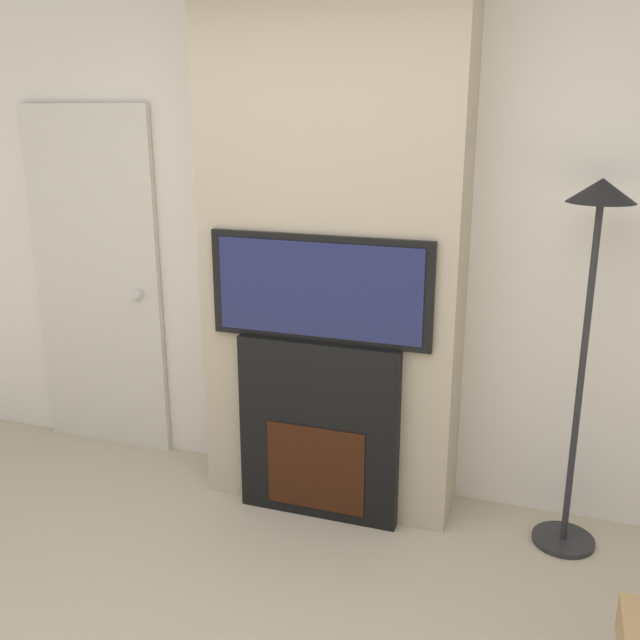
# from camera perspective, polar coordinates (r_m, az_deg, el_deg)

# --- Properties ---
(wall_back) EXTENTS (6.00, 0.06, 2.70)m
(wall_back) POSITION_cam_1_polar(r_m,az_deg,el_deg) (3.67, 2.07, 6.66)
(wall_back) COLOR silver
(wall_back) RESTS_ON ground_plane
(chimney_breast) EXTENTS (1.27, 0.38, 2.70)m
(chimney_breast) POSITION_cam_1_polar(r_m,az_deg,el_deg) (3.46, 1.01, 6.08)
(chimney_breast) COLOR tan
(chimney_breast) RESTS_ON ground_plane
(fireplace) EXTENTS (0.81, 0.15, 0.92)m
(fireplace) POSITION_cam_1_polar(r_m,az_deg,el_deg) (3.56, -0.01, -8.74)
(fireplace) COLOR black
(fireplace) RESTS_ON ground_plane
(television) EXTENTS (1.08, 0.07, 0.51)m
(television) POSITION_cam_1_polar(r_m,az_deg,el_deg) (3.32, -0.02, 2.51)
(television) COLOR black
(television) RESTS_ON fireplace
(floor_lamp) EXTENTS (0.29, 0.29, 1.71)m
(floor_lamp) POSITION_cam_1_polar(r_m,az_deg,el_deg) (3.25, 20.88, 2.59)
(floor_lamp) COLOR #262628
(floor_lamp) RESTS_ON ground_plane
(entry_door) EXTENTS (0.83, 0.09, 2.01)m
(entry_door) POSITION_cam_1_polar(r_m,az_deg,el_deg) (4.35, -17.38, 2.84)
(entry_door) COLOR beige
(entry_door) RESTS_ON ground_plane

